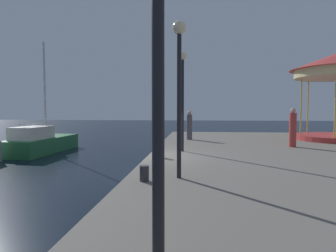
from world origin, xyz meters
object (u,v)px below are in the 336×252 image
at_px(lamp_post_mid_promenade, 179,71).
at_px(bollard_north, 144,173).
at_px(lamp_post_far_end, 183,84).
at_px(person_far_corner, 189,126).
at_px(bollard_south, 161,153).
at_px(person_mid_promenade, 293,129).
at_px(sailboat_green, 40,142).

relative_size(lamp_post_mid_promenade, bollard_north, 10.44).
distance_m(lamp_post_mid_promenade, lamp_post_far_end, 5.03).
bearing_deg(person_far_corner, lamp_post_mid_promenade, -90.33).
bearing_deg(bollard_south, person_mid_promenade, 32.29).
bearing_deg(sailboat_green, lamp_post_mid_promenade, -45.18).
distance_m(lamp_post_mid_promenade, bollard_south, 4.27).
relative_size(lamp_post_mid_promenade, person_far_corner, 2.34).
relative_size(sailboat_green, bollard_north, 17.11).
bearing_deg(sailboat_green, lamp_post_far_end, -24.60).
bearing_deg(bollard_north, sailboat_green, 130.60).
relative_size(lamp_post_mid_promenade, person_mid_promenade, 2.17).
height_order(sailboat_green, person_mid_promenade, sailboat_green).
xyz_separation_m(lamp_post_far_end, person_far_corner, (0.19, 5.14, -2.15)).
relative_size(sailboat_green, bollard_south, 17.11).
height_order(person_mid_promenade, person_far_corner, person_mid_promenade).
xyz_separation_m(lamp_post_mid_promenade, bollard_north, (-0.87, -0.44, -2.67)).
height_order(bollard_north, person_mid_promenade, person_mid_promenade).
xyz_separation_m(person_mid_promenade, person_far_corner, (-5.17, 3.08, -0.07)).
height_order(bollard_south, person_far_corner, person_far_corner).
bearing_deg(lamp_post_mid_promenade, sailboat_green, 134.82).
relative_size(lamp_post_mid_promenade, lamp_post_far_end, 0.96).
height_order(lamp_post_mid_promenade, bollard_north, lamp_post_mid_promenade).
height_order(lamp_post_mid_promenade, bollard_south, lamp_post_mid_promenade).
relative_size(sailboat_green, person_far_corner, 3.84).
relative_size(bollard_south, person_far_corner, 0.22).
bearing_deg(person_far_corner, person_mid_promenade, -30.81).
xyz_separation_m(sailboat_green, lamp_post_far_end, (8.91, -4.08, 3.13)).
bearing_deg(person_far_corner, bollard_south, -97.67).
distance_m(lamp_post_mid_promenade, bollard_north, 2.84).
distance_m(bollard_north, person_mid_promenade, 9.70).
distance_m(bollard_north, person_far_corner, 10.66).
height_order(sailboat_green, lamp_post_mid_promenade, sailboat_green).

